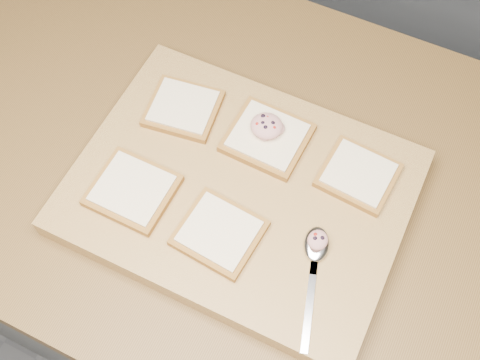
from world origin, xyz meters
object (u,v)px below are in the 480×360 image
Objects in this scene: cutting_board at (240,192)px; tuna_salad_dollop at (267,126)px; spoon at (316,253)px; bread_far_center at (267,137)px.

cutting_board is 9.80× the size of tuna_salad_dollop.
tuna_salad_dollop is at bearing 134.15° from spoon.
tuna_salad_dollop reaches higher than spoon.
tuna_salad_dollop is 0.28× the size of spoon.
bread_far_center is 0.02m from tuna_salad_dollop.
cutting_board is 2.73× the size of spoon.
cutting_board is 0.10m from bread_far_center.
tuna_salad_dollop is at bearing 129.77° from bread_far_center.
spoon reaches higher than cutting_board.
spoon is (0.15, -0.16, -0.02)m from tuna_salad_dollop.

